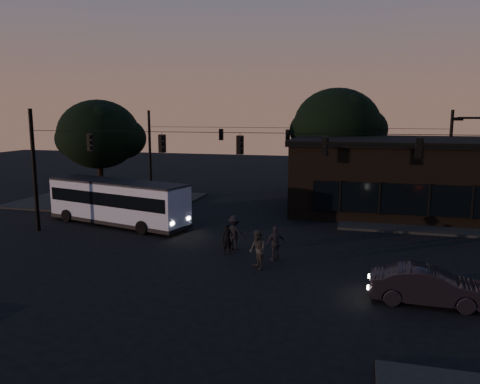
% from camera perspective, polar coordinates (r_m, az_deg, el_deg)
% --- Properties ---
extents(ground, '(120.00, 120.00, 0.00)m').
position_cam_1_polar(ground, '(22.35, -2.67, -9.27)').
color(ground, black).
rests_on(ground, ground).
extents(sidewalk_far_right, '(14.00, 10.00, 0.15)m').
position_cam_1_polar(sidewalk_far_right, '(35.33, 23.67, -2.91)').
color(sidewalk_far_right, black).
rests_on(sidewalk_far_right, ground).
extents(sidewalk_far_left, '(14.00, 10.00, 0.15)m').
position_cam_1_polar(sidewalk_far_left, '(40.43, -15.73, -0.97)').
color(sidewalk_far_left, black).
rests_on(sidewalk_far_left, ground).
extents(building, '(15.40, 10.41, 5.40)m').
position_cam_1_polar(building, '(36.50, 18.83, 1.96)').
color(building, black).
rests_on(building, ground).
extents(tree_behind, '(7.60, 7.60, 9.43)m').
position_cam_1_polar(tree_behind, '(42.24, 11.72, 7.97)').
color(tree_behind, black).
rests_on(tree_behind, ground).
extents(tree_left, '(6.40, 6.40, 8.30)m').
position_cam_1_polar(tree_left, '(38.98, -16.84, 6.73)').
color(tree_left, black).
rests_on(tree_left, ground).
extents(signal_rig_near, '(26.24, 0.30, 7.50)m').
position_cam_1_polar(signal_rig_near, '(25.15, -0.00, 3.26)').
color(signal_rig_near, black).
rests_on(signal_rig_near, ground).
extents(signal_rig_far, '(26.24, 0.30, 7.50)m').
position_cam_1_polar(signal_rig_far, '(40.78, 5.82, 5.27)').
color(signal_rig_far, black).
rests_on(signal_rig_far, ground).
extents(bus, '(10.57, 4.98, 2.90)m').
position_cam_1_polar(bus, '(31.50, -14.71, -0.97)').
color(bus, '#9DA8C9').
rests_on(bus, ground).
extents(car, '(4.38, 1.65, 1.43)m').
position_cam_1_polar(car, '(19.54, 22.00, -10.57)').
color(car, black).
rests_on(car, ground).
extents(pedestrian_a, '(0.66, 0.53, 1.59)m').
position_cam_1_polar(pedestrian_a, '(24.22, -1.55, -5.80)').
color(pedestrian_a, black).
rests_on(pedestrian_a, ground).
extents(pedestrian_b, '(1.09, 1.14, 1.85)m').
position_cam_1_polar(pedestrian_b, '(22.01, 2.17, -7.04)').
color(pedestrian_b, '#2B2A27').
rests_on(pedestrian_b, ground).
extents(pedestrian_c, '(1.10, 0.92, 1.76)m').
position_cam_1_polar(pedestrian_c, '(23.25, 4.37, -6.26)').
color(pedestrian_c, '#262229').
rests_on(pedestrian_c, ground).
extents(pedestrian_d, '(1.32, 0.90, 1.88)m').
position_cam_1_polar(pedestrian_d, '(24.97, -0.67, -4.99)').
color(pedestrian_d, black).
rests_on(pedestrian_d, ground).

